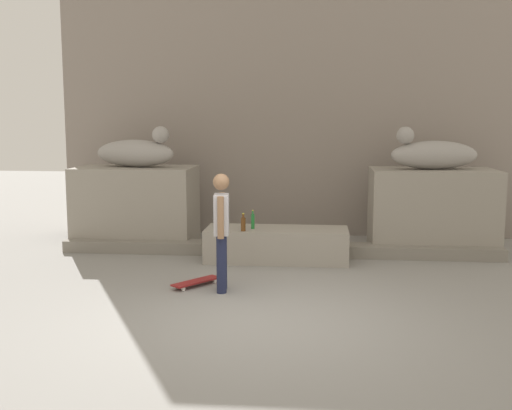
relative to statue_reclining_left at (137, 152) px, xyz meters
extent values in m
plane|color=gray|center=(2.76, -4.30, -1.78)|extent=(40.00, 40.00, 0.00)
cube|color=gray|center=(2.76, 1.56, 1.13)|extent=(9.35, 0.60, 5.83)
cube|color=gray|center=(-0.04, 0.01, -1.03)|extent=(2.25, 1.31, 1.50)
cube|color=gray|center=(5.55, 0.01, -1.03)|extent=(2.25, 1.31, 1.50)
ellipsoid|color=#9B9590|center=(-0.04, 0.01, -0.02)|extent=(1.68, 0.88, 0.52)
sphere|color=#9B9590|center=(0.50, -0.11, 0.33)|extent=(0.32, 0.32, 0.32)
ellipsoid|color=#9B9590|center=(5.55, 0.01, -0.02)|extent=(1.67, 0.82, 0.52)
sphere|color=#9B9590|center=(5.01, -0.09, 0.33)|extent=(0.32, 0.32, 0.32)
cube|color=gray|center=(2.76, -1.15, -1.50)|extent=(2.42, 0.88, 0.56)
cylinder|color=#1E233F|center=(2.12, -3.19, -1.37)|extent=(0.14, 0.14, 0.82)
cylinder|color=#1E233F|center=(2.10, -2.99, -1.37)|extent=(0.14, 0.14, 0.82)
cube|color=silver|center=(2.11, -3.09, -0.68)|extent=(0.24, 0.38, 0.56)
sphere|color=#8C6647|center=(2.11, -3.09, -0.23)|extent=(0.23, 0.23, 0.23)
cylinder|color=#8C6647|center=(2.13, -3.31, -0.69)|extent=(0.09, 0.09, 0.58)
cylinder|color=#8C6647|center=(2.09, -2.87, -0.69)|extent=(0.09, 0.09, 0.58)
cube|color=maroon|center=(1.70, -2.87, -1.72)|extent=(0.65, 0.75, 0.02)
cylinder|color=white|center=(1.83, -2.59, -1.76)|extent=(0.06, 0.06, 0.06)
cylinder|color=white|center=(1.94, -2.68, -1.76)|extent=(0.06, 0.06, 0.06)
cylinder|color=white|center=(1.45, -3.06, -1.76)|extent=(0.06, 0.06, 0.06)
cylinder|color=white|center=(1.56, -3.15, -1.76)|extent=(0.06, 0.06, 0.06)
cylinder|color=#1E722D|center=(2.35, -1.22, -1.10)|extent=(0.06, 0.06, 0.25)
cylinder|color=#1E722D|center=(2.35, -1.22, -0.94)|extent=(0.03, 0.03, 0.06)
cylinder|color=yellow|center=(2.35, -1.22, -0.91)|extent=(0.03, 0.03, 0.01)
cylinder|color=#593314|center=(2.22, -1.45, -1.11)|extent=(0.08, 0.08, 0.23)
cylinder|color=#593314|center=(2.22, -1.45, -0.96)|extent=(0.04, 0.04, 0.06)
cylinder|color=yellow|center=(2.22, -1.45, -0.93)|extent=(0.04, 0.04, 0.01)
cube|color=gray|center=(2.76, -0.67, -1.68)|extent=(7.83, 0.50, 0.21)
camera|label=1|loc=(3.43, -11.50, 0.65)|focal=43.35mm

